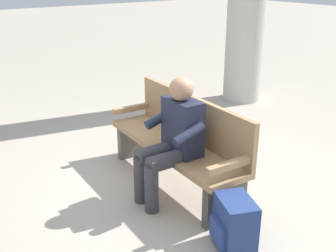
% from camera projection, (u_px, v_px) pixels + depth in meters
% --- Properties ---
extents(ground_plane, '(40.00, 40.00, 0.00)m').
position_uv_depth(ground_plane, '(173.00, 183.00, 4.20)').
color(ground_plane, '#A89E8E').
extents(bench_near, '(1.83, 0.59, 0.90)m').
position_uv_depth(bench_near, '(180.00, 141.00, 4.07)').
color(bench_near, '#9E7A51').
rests_on(bench_near, ground).
extents(person_seated, '(0.59, 0.59, 1.18)m').
position_uv_depth(person_seated, '(173.00, 137.00, 3.71)').
color(person_seated, '#1E2338').
rests_on(person_seated, ground).
extents(backpack, '(0.42, 0.38, 0.42)m').
position_uv_depth(backpack, '(234.00, 224.00, 3.18)').
color(backpack, navy).
rests_on(backpack, ground).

